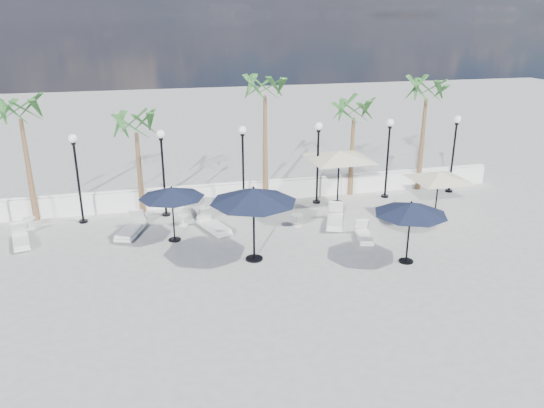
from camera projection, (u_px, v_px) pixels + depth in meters
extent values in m
plane|color=gray|center=(280.00, 272.00, 18.34)|extent=(100.00, 100.00, 0.00)
cube|color=white|center=(240.00, 193.00, 25.04)|extent=(26.00, 0.30, 0.90)
cube|color=white|center=(239.00, 182.00, 24.87)|extent=(26.00, 0.12, 0.08)
cylinder|color=black|center=(83.00, 221.00, 22.68)|extent=(0.36, 0.36, 0.10)
cylinder|color=black|center=(79.00, 183.00, 22.11)|extent=(0.10, 0.10, 3.50)
cylinder|color=black|center=(73.00, 143.00, 21.54)|extent=(0.18, 0.18, 0.10)
sphere|color=white|center=(73.00, 138.00, 21.47)|extent=(0.36, 0.36, 0.36)
cylinder|color=black|center=(166.00, 214.00, 23.47)|extent=(0.36, 0.36, 0.10)
cylinder|color=black|center=(164.00, 178.00, 22.90)|extent=(0.10, 0.10, 3.50)
cylinder|color=black|center=(161.00, 139.00, 22.33)|extent=(0.18, 0.18, 0.10)
sphere|color=white|center=(161.00, 134.00, 22.26)|extent=(0.36, 0.36, 0.36)
cylinder|color=black|center=(244.00, 208.00, 24.26)|extent=(0.36, 0.36, 0.10)
cylinder|color=black|center=(243.00, 172.00, 23.69)|extent=(0.10, 0.10, 3.50)
cylinder|color=black|center=(242.00, 135.00, 23.12)|extent=(0.18, 0.18, 0.10)
sphere|color=white|center=(242.00, 130.00, 23.05)|extent=(0.36, 0.36, 0.36)
cylinder|color=black|center=(316.00, 202.00, 25.05)|extent=(0.36, 0.36, 0.10)
cylinder|color=black|center=(318.00, 167.00, 24.48)|extent=(0.10, 0.10, 3.50)
cylinder|color=black|center=(319.00, 131.00, 23.91)|extent=(0.18, 0.18, 0.10)
sphere|color=white|center=(319.00, 126.00, 23.84)|extent=(0.36, 0.36, 0.36)
cylinder|color=black|center=(385.00, 196.00, 25.84)|extent=(0.36, 0.36, 0.10)
cylinder|color=black|center=(387.00, 162.00, 25.27)|extent=(0.10, 0.10, 3.50)
cylinder|color=black|center=(390.00, 127.00, 24.70)|extent=(0.18, 0.18, 0.10)
sphere|color=white|center=(390.00, 123.00, 24.63)|extent=(0.36, 0.36, 0.36)
cylinder|color=black|center=(449.00, 191.00, 26.63)|extent=(0.36, 0.36, 0.10)
cylinder|color=black|center=(453.00, 158.00, 26.06)|extent=(0.10, 0.10, 3.50)
cylinder|color=black|center=(457.00, 124.00, 25.49)|extent=(0.18, 0.18, 0.10)
sphere|color=white|center=(457.00, 119.00, 25.42)|extent=(0.36, 0.36, 0.36)
cone|color=brown|center=(29.00, 171.00, 22.24)|extent=(0.28, 0.28, 4.40)
cone|color=brown|center=(140.00, 173.00, 23.39)|extent=(0.28, 0.28, 3.60)
cone|color=brown|center=(265.00, 150.00, 24.44)|extent=(0.28, 0.28, 5.00)
cone|color=brown|center=(352.00, 157.00, 25.61)|extent=(0.28, 0.28, 3.80)
cone|color=brown|center=(422.00, 145.00, 26.31)|extent=(0.28, 0.28, 4.60)
cube|color=white|center=(21.00, 242.00, 20.37)|extent=(0.96, 1.81, 0.09)
cube|color=white|center=(21.00, 242.00, 20.14)|extent=(0.80, 1.26, 0.09)
cube|color=white|center=(19.00, 228.00, 20.84)|extent=(0.62, 0.52, 0.54)
cube|color=white|center=(202.00, 212.00, 23.52)|extent=(0.64, 1.61, 0.09)
cube|color=white|center=(202.00, 212.00, 23.29)|extent=(0.57, 1.10, 0.09)
cube|color=white|center=(199.00, 201.00, 23.98)|extent=(0.52, 0.41, 0.49)
cube|color=white|center=(131.00, 231.00, 21.34)|extent=(1.33, 2.12, 0.11)
cube|color=white|center=(129.00, 231.00, 21.04)|extent=(1.06, 1.49, 0.11)
cube|color=white|center=(138.00, 215.00, 21.96)|extent=(0.76, 0.67, 0.63)
cube|color=white|center=(214.00, 227.00, 21.72)|extent=(1.28, 2.07, 0.11)
cube|color=white|center=(217.00, 227.00, 21.48)|extent=(1.03, 1.46, 0.11)
cube|color=white|center=(205.00, 213.00, 22.22)|extent=(0.74, 0.65, 0.61)
cube|color=white|center=(364.00, 237.00, 20.87)|extent=(0.89, 1.67, 0.09)
cube|color=white|center=(365.00, 237.00, 20.64)|extent=(0.74, 1.16, 0.09)
cube|color=white|center=(362.00, 223.00, 21.37)|extent=(0.57, 0.48, 0.50)
cube|color=white|center=(335.00, 222.00, 22.32)|extent=(1.34, 2.06, 0.11)
cube|color=white|center=(335.00, 222.00, 22.03)|extent=(1.07, 1.46, 0.11)
cube|color=white|center=(336.00, 207.00, 22.93)|extent=(0.74, 0.66, 0.61)
cylinder|color=white|center=(31.00, 229.00, 21.95)|extent=(0.39, 0.39, 0.03)
cylinder|color=white|center=(30.00, 224.00, 21.88)|extent=(0.06, 0.06, 0.47)
cylinder|color=white|center=(29.00, 218.00, 21.80)|extent=(0.51, 0.51, 0.03)
cylinder|color=white|center=(183.00, 225.00, 22.36)|extent=(0.38, 0.38, 0.03)
cylinder|color=white|center=(183.00, 220.00, 22.29)|extent=(0.06, 0.06, 0.45)
cylinder|color=white|center=(183.00, 215.00, 22.21)|extent=(0.49, 0.49, 0.03)
cylinder|color=white|center=(297.00, 225.00, 22.33)|extent=(0.39, 0.39, 0.03)
cylinder|color=white|center=(297.00, 220.00, 22.26)|extent=(0.06, 0.06, 0.47)
cylinder|color=white|center=(297.00, 215.00, 22.18)|extent=(0.51, 0.51, 0.03)
cylinder|color=black|center=(175.00, 240.00, 20.88)|extent=(0.49, 0.49, 0.05)
cylinder|color=black|center=(173.00, 215.00, 20.53)|extent=(0.06, 0.06, 2.15)
cone|color=black|center=(172.00, 192.00, 20.22)|extent=(2.54, 2.54, 0.39)
sphere|color=black|center=(171.00, 187.00, 20.14)|extent=(0.07, 0.07, 0.07)
cylinder|color=black|center=(254.00, 259.00, 19.24)|extent=(0.62, 0.62, 0.07)
cylinder|color=black|center=(254.00, 225.00, 18.80)|extent=(0.08, 0.08, 2.67)
cone|color=black|center=(253.00, 195.00, 18.42)|extent=(3.11, 3.11, 0.50)
sphere|color=black|center=(253.00, 188.00, 18.32)|extent=(0.09, 0.09, 0.09)
cylinder|color=black|center=(406.00, 261.00, 19.05)|extent=(0.52, 0.52, 0.06)
cylinder|color=black|center=(409.00, 233.00, 18.69)|extent=(0.06, 0.06, 2.22)
cone|color=black|center=(411.00, 208.00, 18.37)|extent=(2.59, 2.59, 0.42)
sphere|color=black|center=(412.00, 202.00, 18.30)|extent=(0.07, 0.07, 0.07)
cylinder|color=black|center=(337.00, 203.00, 24.99)|extent=(0.57, 0.57, 0.07)
cylinder|color=black|center=(338.00, 178.00, 24.58)|extent=(0.08, 0.08, 2.51)
pyramid|color=#BFB297|center=(339.00, 151.00, 24.15)|extent=(5.55, 5.55, 0.38)
cylinder|color=black|center=(434.00, 218.00, 23.11)|extent=(0.48, 0.48, 0.06)
cylinder|color=black|center=(437.00, 196.00, 22.77)|extent=(0.06, 0.06, 2.07)
pyramid|color=#BFB297|center=(439.00, 172.00, 22.41)|extent=(4.50, 4.50, 0.32)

